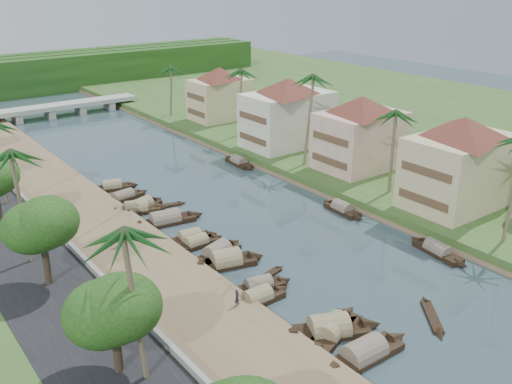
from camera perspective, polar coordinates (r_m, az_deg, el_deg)
ground at (r=57.14m, az=6.39°, el=-6.10°), size 220.00×220.00×0.00m
left_bank at (r=65.07m, az=-16.52°, el=-2.97°), size 10.00×180.00×0.80m
right_bank at (r=82.45m, az=6.65°, el=3.07°), size 16.00×180.00×1.20m
road at (r=62.95m, az=-23.75°, el=-4.50°), size 8.00×180.00×1.40m
retaining_wall at (r=63.57m, az=-20.12°, el=-3.07°), size 0.40×180.00×1.10m
far_right_fill at (r=110.39m, az=20.91°, el=6.47°), size 60.00×220.00×1.15m
treeline at (r=142.78m, az=-22.48°, el=10.76°), size 120.00×14.00×8.00m
bridge at (r=116.74m, az=-18.59°, el=8.09°), size 28.00×4.00×2.40m
building_near at (r=67.31m, az=19.75°, el=2.92°), size 14.85×14.85×10.20m
building_mid at (r=77.54m, az=10.41°, el=5.96°), size 14.11×14.11×9.70m
building_far at (r=86.63m, az=3.17°, el=8.05°), size 15.59×15.59×10.20m
building_distant at (r=103.04m, az=-3.64°, el=9.88°), size 12.62×12.62×9.20m
sampan_0 at (r=43.23m, az=10.72°, el=-15.67°), size 9.17×2.21×2.38m
sampan_1 at (r=45.30m, az=7.30°, el=-13.52°), size 8.88×5.45×2.57m
sampan_2 at (r=45.23m, az=7.66°, el=-13.61°), size 8.33×4.61×2.19m
sampan_3 at (r=50.41m, az=0.28°, el=-9.43°), size 6.78×2.54×1.85m
sampan_4 at (r=48.71m, az=0.15°, el=-10.62°), size 6.88×1.76×1.99m
sampan_5 at (r=54.40m, az=-3.00°, el=-6.98°), size 8.14×3.88×2.49m
sampan_6 at (r=55.93m, az=-3.93°, el=-6.17°), size 7.80×4.14×2.28m
sampan_7 at (r=58.16m, az=-5.99°, el=-5.13°), size 6.52×1.53×1.80m
sampan_8 at (r=59.22m, az=-6.61°, el=-4.64°), size 6.48×2.49×2.00m
sampan_9 at (r=63.74m, az=-9.05°, el=-2.82°), size 9.42×3.21×2.32m
sampan_10 at (r=67.25m, az=-11.87°, el=-1.71°), size 7.67×4.14×2.11m
sampan_11 at (r=67.79m, az=-11.36°, el=-1.48°), size 7.43×4.19×2.13m
sampan_12 at (r=71.21m, az=-13.12°, el=-0.51°), size 7.36×2.35×1.79m
sampan_13 at (r=74.94m, az=-14.18°, el=0.51°), size 6.96×3.42×1.92m
sampan_14 at (r=59.11m, az=17.72°, el=-5.63°), size 2.37×7.77×1.90m
sampan_15 at (r=66.66m, az=8.61°, el=-1.70°), size 1.80×6.85×1.87m
sampan_16 at (r=82.16m, az=-1.74°, el=3.00°), size 1.81×7.42×1.85m
canoe_0 at (r=49.08m, az=17.19°, el=-11.85°), size 4.64×5.42×0.83m
canoe_1 at (r=52.66m, az=1.19°, el=-8.37°), size 4.69×1.89×0.75m
canoe_2 at (r=68.35m, az=-9.11°, el=-1.42°), size 5.42×1.89×0.78m
palm_1 at (r=67.85m, az=13.81°, el=7.58°), size 3.20×3.20×11.38m
palm_2 at (r=76.23m, az=5.24°, el=11.18°), size 3.20×3.20×13.56m
palm_3 at (r=90.58m, az=-1.83°, el=11.87°), size 3.20×3.20×11.97m
palm_4 at (r=34.22m, az=-12.30°, el=-4.09°), size 3.20×3.20×12.17m
palm_5 at (r=52.66m, az=-23.00°, el=3.47°), size 3.20×3.20×11.96m
palm_7 at (r=105.55m, az=-8.71°, el=12.07°), size 3.20×3.20×10.25m
tree_1 at (r=38.02m, az=-14.11°, el=-11.44°), size 5.22×5.22×6.81m
tree_2 at (r=49.71m, az=-20.73°, el=-3.15°), size 5.21×5.21×7.58m
tree_6 at (r=89.88m, az=5.57°, el=8.80°), size 4.00×4.00×7.50m
person_near at (r=46.73m, az=-1.90°, el=-10.52°), size 0.62×0.53×1.45m
person_far at (r=57.68m, az=-13.40°, el=-4.51°), size 0.98×0.88×1.65m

